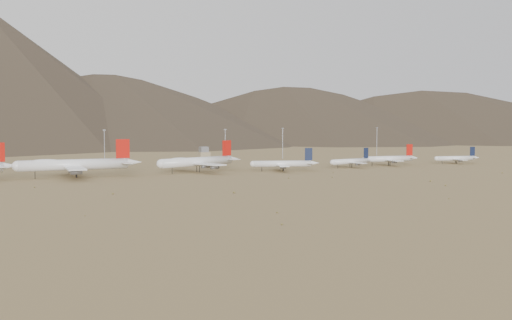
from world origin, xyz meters
name	(u,v)px	position (x,y,z in m)	size (l,w,h in m)	color
ground	(227,177)	(0.00, 0.00, 0.00)	(3000.00, 3000.00, 0.00)	#9E8352
mountain_ridge	(41,54)	(0.00, 900.00, 150.00)	(4400.00, 1000.00, 300.00)	#493A2C
widebody_centre	(75,165)	(-79.20, 35.53, 7.43)	(72.61, 55.74, 21.55)	white
widebody_east	(197,162)	(-3.67, 40.38, 6.67)	(62.55, 49.83, 19.34)	white
narrowbody_a	(284,164)	(48.92, 23.88, 4.80)	(43.15, 32.14, 14.78)	white
narrowbody_b	(351,161)	(105.04, 31.94, 4.26)	(39.35, 28.82, 13.13)	white
narrowbody_c	(390,159)	(139.51, 35.04, 4.86)	(45.41, 32.75, 14.99)	white
narrowbody_d	(456,158)	(195.99, 29.89, 4.02)	(37.29, 27.22, 12.40)	white
control_tower	(204,156)	(30.00, 120.00, 5.32)	(8.00, 8.00, 12.00)	gray
mast_west	(104,146)	(-44.61, 121.90, 14.20)	(2.00, 0.60, 25.70)	gray
mast_centre	(225,144)	(42.08, 106.41, 14.20)	(2.00, 0.60, 25.70)	gray
mast_east	(283,142)	(103.78, 132.55, 14.20)	(2.00, 0.60, 25.70)	gray
mast_far_east	(377,140)	(194.84, 128.55, 14.20)	(2.00, 0.60, 25.70)	gray
desert_scrub	(366,187)	(40.76, -79.22, 0.34)	(435.93, 177.53, 0.90)	olive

